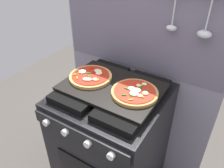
{
  "coord_description": "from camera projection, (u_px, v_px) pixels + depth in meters",
  "views": [
    {
      "loc": [
        0.55,
        -0.88,
        1.62
      ],
      "look_at": [
        0.0,
        0.0,
        0.93
      ],
      "focal_mm": 36.09,
      "sensor_mm": 36.0,
      "label": 1
    }
  ],
  "objects": [
    {
      "name": "kitchen_backsplash",
      "position": [
        138.0,
        78.0,
        1.56
      ],
      "size": [
        1.1,
        0.09,
        1.55
      ],
      "color": "gray",
      "rests_on": "ground_plane"
    },
    {
      "name": "stove",
      "position": [
        112.0,
        143.0,
        1.51
      ],
      "size": [
        0.6,
        0.64,
        0.9
      ],
      "color": "black",
      "rests_on": "ground_plane"
    },
    {
      "name": "baking_tray",
      "position": [
        112.0,
        87.0,
        1.26
      ],
      "size": [
        0.54,
        0.38,
        0.02
      ],
      "primitive_type": "cube",
      "color": "black",
      "rests_on": "stove"
    },
    {
      "name": "pizza_left",
      "position": [
        91.0,
        76.0,
        1.32
      ],
      "size": [
        0.25,
        0.25,
        0.03
      ],
      "color": "tan",
      "rests_on": "baking_tray"
    },
    {
      "name": "pizza_right",
      "position": [
        135.0,
        92.0,
        1.18
      ],
      "size": [
        0.25,
        0.25,
        0.03
      ],
      "color": "#C18947",
      "rests_on": "baking_tray"
    }
  ]
}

